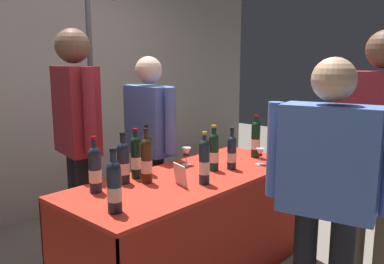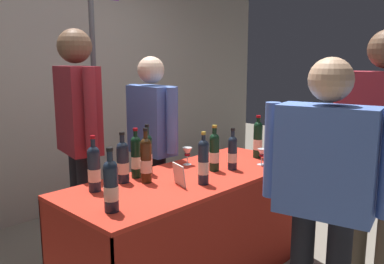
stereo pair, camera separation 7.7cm
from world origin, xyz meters
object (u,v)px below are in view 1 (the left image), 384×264
featured_wine_bottle (95,169)px  vendor_presenter (150,136)px  display_bottle_0 (114,186)px  wine_glass_mid (186,153)px  booth_signpost (91,81)px  wine_glass_near_vendor (260,153)px  tasting_table (192,208)px  taster_foreground_right (327,183)px

featured_wine_bottle → vendor_presenter: 0.93m
display_bottle_0 → wine_glass_mid: display_bottle_0 is taller
booth_signpost → vendor_presenter: bearing=-57.3°
wine_glass_near_vendor → booth_signpost: 1.47m
vendor_presenter → wine_glass_near_vendor: bearing=28.0°
display_bottle_0 → booth_signpost: booth_signpost is taller
tasting_table → featured_wine_bottle: size_ratio=5.39×
wine_glass_mid → booth_signpost: (-0.25, 0.82, 0.51)m
tasting_table → vendor_presenter: bearing=73.5°
featured_wine_bottle → booth_signpost: bearing=56.3°
display_bottle_0 → tasting_table: bearing=11.1°
taster_foreground_right → display_bottle_0: bearing=28.4°
display_bottle_0 → wine_glass_mid: bearing=21.5°
display_bottle_0 → wine_glass_mid: size_ratio=2.57×
booth_signpost → tasting_table: bearing=-85.9°
wine_glass_near_vendor → taster_foreground_right: size_ratio=0.08×
wine_glass_near_vendor → booth_signpost: (-0.63, 1.22, 0.52)m
featured_wine_bottle → taster_foreground_right: 1.30m
display_bottle_0 → taster_foreground_right: taster_foreground_right is taller
tasting_table → display_bottle_0: bearing=-168.9°
wine_glass_near_vendor → booth_signpost: bearing=117.4°
tasting_table → wine_glass_near_vendor: 0.67m
featured_wine_bottle → taster_foreground_right: bearing=-63.7°
vendor_presenter → taster_foreground_right: 1.62m
tasting_table → display_bottle_0: size_ratio=5.38×
featured_wine_bottle → booth_signpost: size_ratio=0.15×
tasting_table → wine_glass_mid: 0.43m
wine_glass_near_vendor → wine_glass_mid: bearing=133.5°
featured_wine_bottle → booth_signpost: 1.11m
vendor_presenter → taster_foreground_right: size_ratio=1.01×
wine_glass_mid → booth_signpost: 1.00m
tasting_table → featured_wine_bottle: (-0.64, 0.19, 0.37)m
display_bottle_0 → featured_wine_bottle: bearing=70.9°
vendor_presenter → booth_signpost: (-0.26, 0.41, 0.43)m
display_bottle_0 → taster_foreground_right: size_ratio=0.22×
tasting_table → wine_glass_mid: size_ratio=13.83×
featured_wine_bottle → wine_glass_mid: featured_wine_bottle is taller
featured_wine_bottle → vendor_presenter: size_ratio=0.22×
tasting_table → wine_glass_near_vendor: size_ratio=14.83×
tasting_table → taster_foreground_right: 1.05m
wine_glass_mid → featured_wine_bottle: bearing=-178.3°
wine_glass_near_vendor → vendor_presenter: (-0.37, 0.81, 0.08)m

